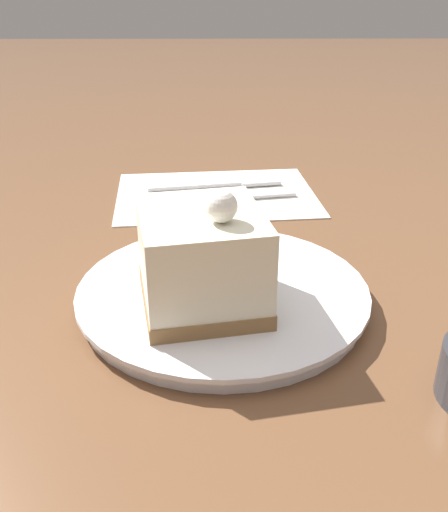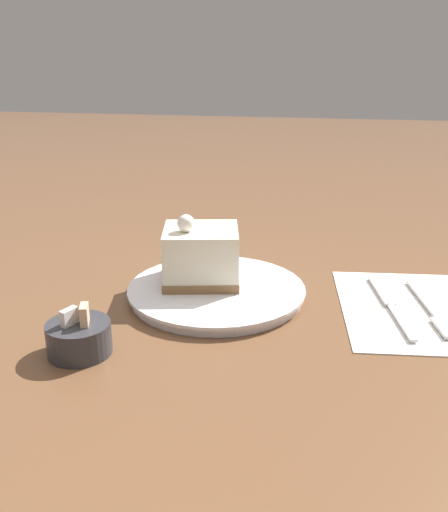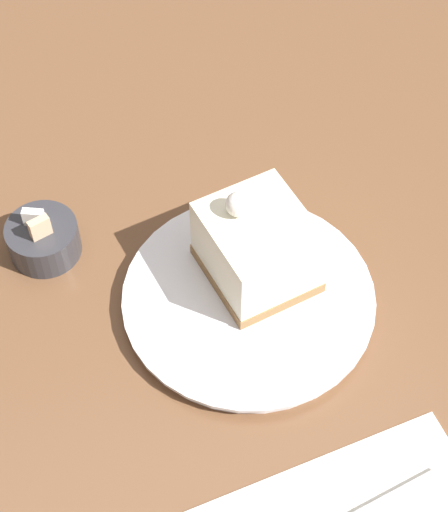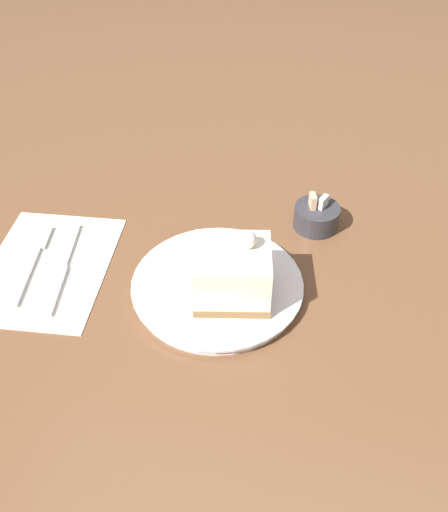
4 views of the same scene
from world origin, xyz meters
TOP-DOWN VIEW (x-y plane):
  - ground_plane at (0.00, 0.00)m, footprint 4.00×4.00m
  - plate at (-0.02, 0.03)m, footprint 0.23×0.23m
  - cake_slice at (0.00, 0.01)m, footprint 0.11×0.11m
  - napkin at (-0.27, 0.02)m, footprint 0.19×0.25m
  - fork at (-0.30, 0.03)m, footprint 0.05×0.16m
  - knife at (-0.24, 0.00)m, footprint 0.04×0.19m
  - sugar_bowl at (0.09, 0.19)m, footprint 0.07×0.07m

SIDE VIEW (x-z plane):
  - ground_plane at x=0.00m, z-range 0.00..0.00m
  - napkin at x=-0.27m, z-range 0.00..0.00m
  - fork at x=-0.30m, z-range 0.00..0.01m
  - knife at x=-0.24m, z-range 0.00..0.01m
  - plate at x=-0.02m, z-range 0.00..0.02m
  - sugar_bowl at x=0.09m, z-range -0.01..0.05m
  - cake_slice at x=0.00m, z-range 0.00..0.10m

